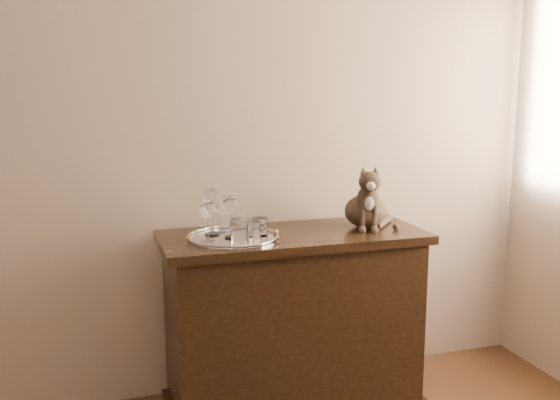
% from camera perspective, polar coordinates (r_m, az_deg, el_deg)
% --- Properties ---
extents(wall_back, '(4.00, 0.10, 2.70)m').
position_cam_1_polar(wall_back, '(2.93, -12.00, 7.11)').
color(wall_back, '#C1A991').
rests_on(wall_back, ground).
extents(sideboard, '(1.20, 0.50, 0.85)m').
position_cam_1_polar(sideboard, '(2.96, 1.19, -11.07)').
color(sideboard, black).
rests_on(sideboard, ground).
extents(tray, '(0.40, 0.40, 0.01)m').
position_cam_1_polar(tray, '(2.72, -4.29, -3.50)').
color(tray, silver).
rests_on(tray, sideboard).
extents(wine_glass_a, '(0.08, 0.08, 0.21)m').
position_cam_1_polar(wine_glass_a, '(2.76, -6.25, -1.01)').
color(wine_glass_a, silver).
rests_on(wine_glass_a, tray).
extents(wine_glass_b, '(0.06, 0.06, 0.17)m').
position_cam_1_polar(wine_glass_b, '(2.81, -5.51, -1.21)').
color(wine_glass_b, silver).
rests_on(wine_glass_b, tray).
extents(wine_glass_c, '(0.07, 0.07, 0.18)m').
position_cam_1_polar(wine_glass_c, '(2.67, -6.64, -1.79)').
color(wine_glass_c, silver).
rests_on(wine_glass_c, tray).
extents(wine_glass_d, '(0.07, 0.07, 0.19)m').
position_cam_1_polar(wine_glass_d, '(2.69, -4.49, -1.50)').
color(wine_glass_d, silver).
rests_on(wine_glass_d, tray).
extents(tumbler_a, '(0.07, 0.07, 0.08)m').
position_cam_1_polar(tumbler_a, '(2.65, -2.57, -2.85)').
color(tumbler_a, silver).
rests_on(tumbler_a, tray).
extents(tumbler_b, '(0.08, 0.08, 0.10)m').
position_cam_1_polar(tumbler_b, '(2.65, -3.65, -2.75)').
color(tumbler_b, silver).
rests_on(tumbler_b, tray).
extents(tumbler_c, '(0.07, 0.07, 0.08)m').
position_cam_1_polar(tumbler_c, '(2.73, -1.88, -2.47)').
color(tumbler_c, silver).
rests_on(tumbler_c, tray).
extents(cat, '(0.37, 0.35, 0.30)m').
position_cam_1_polar(cat, '(2.95, 7.83, 0.41)').
color(cat, brown).
rests_on(cat, sideboard).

